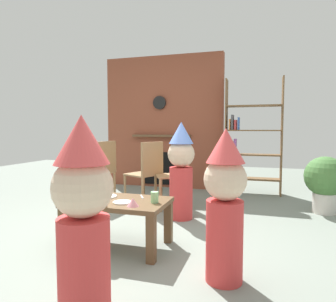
{
  "coord_description": "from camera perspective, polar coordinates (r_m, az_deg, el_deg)",
  "views": [
    {
      "loc": [
        1.11,
        -2.75,
        1.08
      ],
      "look_at": [
        0.15,
        0.4,
        0.83
      ],
      "focal_mm": 32.22,
      "sensor_mm": 36.0,
      "label": 1
    }
  ],
  "objects": [
    {
      "name": "birthday_cake_slice",
      "position": [
        2.55,
        -6.65,
        -9.6
      ],
      "size": [
        0.1,
        0.1,
        0.07
      ],
      "primitive_type": "cone",
      "color": "pink",
      "rests_on": "coffee_table"
    },
    {
      "name": "bookshelf",
      "position": [
        5.15,
        15.01,
        2.0
      ],
      "size": [
        0.9,
        0.28,
        1.9
      ],
      "color": "brown",
      "rests_on": "ground_plane"
    },
    {
      "name": "paper_cup_near_right",
      "position": [
        2.94,
        -16.3,
        -7.67
      ],
      "size": [
        0.07,
        0.07,
        0.09
      ],
      "primitive_type": "cylinder",
      "color": "#669EE0",
      "rests_on": "coffee_table"
    },
    {
      "name": "paper_cup_center",
      "position": [
        2.65,
        -2.55,
        -8.74
      ],
      "size": [
        0.07,
        0.07,
        0.1
      ],
      "primitive_type": "cylinder",
      "color": "#8CD18C",
      "rests_on": "coffee_table"
    },
    {
      "name": "paper_plate_rear",
      "position": [
        2.94,
        -11.82,
        -8.4
      ],
      "size": [
        0.22,
        0.22,
        0.01
      ],
      "primitive_type": "cylinder",
      "color": "white",
      "rests_on": "coffee_table"
    },
    {
      "name": "coffee_table",
      "position": [
        2.82,
        -9.46,
        -10.68
      ],
      "size": [
        0.91,
        0.56,
        0.43
      ],
      "color": "brown",
      "rests_on": "ground_plane"
    },
    {
      "name": "ground_plane",
      "position": [
        3.15,
        -4.93,
        -15.76
      ],
      "size": [
        12.0,
        12.0,
        0.0
      ],
      "primitive_type": "plane",
      "color": "gray"
    },
    {
      "name": "dining_chair_left",
      "position": [
        4.47,
        -12.38,
        -3.16
      ],
      "size": [
        0.46,
        0.46,
        0.9
      ],
      "rotation": [
        0.0,
        0.0,
        2.99
      ],
      "color": "#9E7A51",
      "rests_on": "ground_plane"
    },
    {
      "name": "table_fork",
      "position": [
        2.89,
        -4.97,
        -8.62
      ],
      "size": [
        0.09,
        0.14,
        0.01
      ],
      "primitive_type": "cube",
      "rotation": [
        0.0,
        0.0,
        2.08
      ],
      "color": "silver",
      "rests_on": "coffee_table"
    },
    {
      "name": "paper_plate_front",
      "position": [
        2.69,
        -8.65,
        -9.57
      ],
      "size": [
        0.16,
        0.16,
        0.01
      ],
      "primitive_type": "cylinder",
      "color": "white",
      "rests_on": "coffee_table"
    },
    {
      "name": "child_in_pink",
      "position": [
        2.16,
        10.71,
        -9.37
      ],
      "size": [
        0.3,
        0.3,
        1.08
      ],
      "rotation": [
        0.0,
        0.0,
        2.8
      ],
      "color": "#D13838",
      "rests_on": "ground_plane"
    },
    {
      "name": "dining_chair_middle",
      "position": [
        4.18,
        -3.87,
        -3.56
      ],
      "size": [
        0.53,
        0.53,
        0.9
      ],
      "rotation": [
        0.0,
        0.0,
        2.71
      ],
      "color": "#9E7A51",
      "rests_on": "ground_plane"
    },
    {
      "name": "brick_fireplace_feature",
      "position": [
        5.62,
        -0.86,
        5.4
      ],
      "size": [
        2.2,
        0.28,
        2.4
      ],
      "color": "brown",
      "rests_on": "ground_plane"
    },
    {
      "name": "paper_cup_near_left",
      "position": [
        2.62,
        -12.51,
        -8.88
      ],
      "size": [
        0.07,
        0.07,
        0.11
      ],
      "primitive_type": "cylinder",
      "color": "#F2CC4C",
      "rests_on": "coffee_table"
    },
    {
      "name": "child_by_the_chairs",
      "position": [
        3.59,
        2.49,
        -3.22
      ],
      "size": [
        0.32,
        0.32,
        1.16
      ],
      "rotation": [
        0.0,
        0.0,
        -1.89
      ],
      "color": "#D13838",
      "rests_on": "ground_plane"
    },
    {
      "name": "potted_plant_tall",
      "position": [
        4.34,
        27.58,
        -4.87
      ],
      "size": [
        0.51,
        0.51,
        0.73
      ],
      "color": "beige",
      "rests_on": "ground_plane"
    },
    {
      "name": "dining_chair_right",
      "position": [
        4.11,
        1.81,
        -3.69
      ],
      "size": [
        0.54,
        0.54,
        0.9
      ],
      "rotation": [
        0.0,
        0.0,
        3.65
      ],
      "color": "#9E7A51",
      "rests_on": "ground_plane"
    },
    {
      "name": "child_with_cone_hat",
      "position": [
        1.67,
        -15.73,
        -12.26
      ],
      "size": [
        0.32,
        0.32,
        1.15
      ],
      "rotation": [
        0.0,
        0.0,
        1.88
      ],
      "color": "#D13838",
      "rests_on": "ground_plane"
    }
  ]
}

